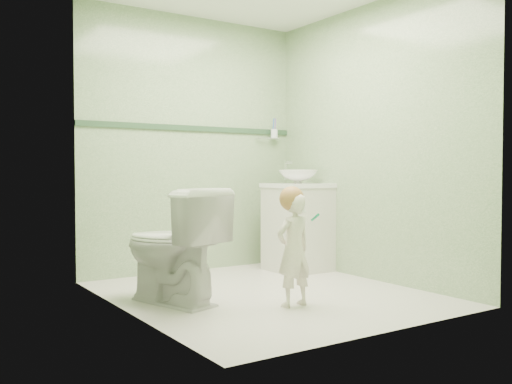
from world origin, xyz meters
TOP-DOWN VIEW (x-y plane):
  - ground at (0.00, 0.00)m, footprint 2.50×2.50m
  - room_shell at (0.00, 0.00)m, footprint 2.50×2.54m
  - trim_stripe at (0.00, 1.24)m, footprint 2.20×0.02m
  - vanity at (0.84, 0.70)m, footprint 0.52×0.50m
  - counter at (0.84, 0.70)m, footprint 0.54×0.52m
  - basin at (0.84, 0.70)m, footprint 0.37×0.37m
  - faucet at (0.84, 0.89)m, footprint 0.03×0.13m
  - cup_holder at (0.89, 1.18)m, footprint 0.26×0.07m
  - toilet at (-0.74, 0.12)m, footprint 0.68×0.91m
  - toddler at (-0.07, -0.43)m, footprint 0.30×0.21m
  - hair_cap at (-0.07, -0.41)m, footprint 0.17×0.17m
  - teal_toothbrush at (0.02, -0.55)m, footprint 0.11×0.14m

SIDE VIEW (x-z plane):
  - ground at x=0.00m, z-range 0.00..0.00m
  - toddler at x=-0.07m, z-range 0.00..0.79m
  - vanity at x=0.84m, z-range 0.00..0.80m
  - toilet at x=-0.74m, z-range 0.00..0.83m
  - teal_toothbrush at x=0.02m, z-range 0.59..0.67m
  - hair_cap at x=-0.07m, z-range 0.66..0.84m
  - counter at x=0.84m, z-range 0.79..0.83m
  - basin at x=0.84m, z-range 0.83..0.96m
  - faucet at x=0.84m, z-range 0.88..1.06m
  - room_shell at x=0.00m, z-range 0.00..2.40m
  - cup_holder at x=0.89m, z-range 1.22..1.43m
  - trim_stripe at x=0.00m, z-range 1.33..1.38m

